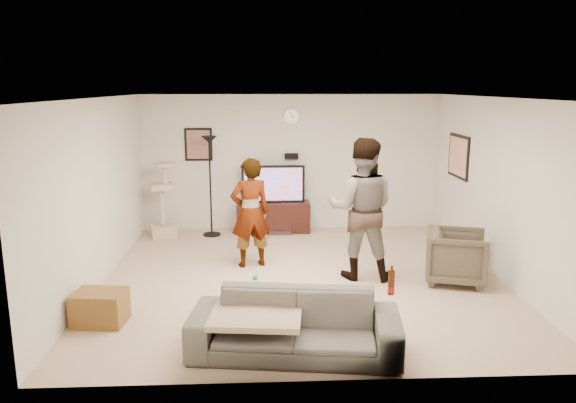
{
  "coord_description": "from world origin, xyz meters",
  "views": [
    {
      "loc": [
        -0.54,
        -7.29,
        2.67
      ],
      "look_at": [
        -0.18,
        0.2,
        1.06
      ],
      "focal_mm": 34.02,
      "sensor_mm": 36.0,
      "label": 1
    }
  ],
  "objects_px": {
    "person_left": "(250,213)",
    "sofa": "(295,325)",
    "tv_stand": "(273,217)",
    "tv": "(273,184)",
    "beer_bottle": "(391,283)",
    "side_table": "(100,308)",
    "floor_lamp": "(210,187)",
    "person_right": "(361,209)",
    "cat_tree": "(162,200)",
    "armchair": "(456,257)"
  },
  "relations": [
    {
      "from": "person_left",
      "to": "sofa",
      "type": "distance_m",
      "value": 2.86
    },
    {
      "from": "tv_stand",
      "to": "tv",
      "type": "bearing_deg",
      "value": 0.0
    },
    {
      "from": "person_left",
      "to": "beer_bottle",
      "type": "relative_size",
      "value": 6.54
    },
    {
      "from": "person_left",
      "to": "side_table",
      "type": "distance_m",
      "value": 2.65
    },
    {
      "from": "sofa",
      "to": "floor_lamp",
      "type": "bearing_deg",
      "value": 112.86
    },
    {
      "from": "person_left",
      "to": "person_right",
      "type": "relative_size",
      "value": 0.83
    },
    {
      "from": "tv",
      "to": "side_table",
      "type": "relative_size",
      "value": 2.02
    },
    {
      "from": "sofa",
      "to": "beer_bottle",
      "type": "relative_size",
      "value": 8.38
    },
    {
      "from": "tv",
      "to": "cat_tree",
      "type": "xyz_separation_m",
      "value": [
        -1.98,
        -0.24,
        -0.22
      ]
    },
    {
      "from": "cat_tree",
      "to": "armchair",
      "type": "height_order",
      "value": "cat_tree"
    },
    {
      "from": "person_right",
      "to": "tv_stand",
      "type": "bearing_deg",
      "value": -53.84
    },
    {
      "from": "tv_stand",
      "to": "beer_bottle",
      "type": "height_order",
      "value": "beer_bottle"
    },
    {
      "from": "person_left",
      "to": "beer_bottle",
      "type": "height_order",
      "value": "person_left"
    },
    {
      "from": "cat_tree",
      "to": "person_left",
      "type": "bearing_deg",
      "value": -46.62
    },
    {
      "from": "sofa",
      "to": "side_table",
      "type": "distance_m",
      "value": 2.32
    },
    {
      "from": "floor_lamp",
      "to": "armchair",
      "type": "distance_m",
      "value": 4.43
    },
    {
      "from": "beer_bottle",
      "to": "tv",
      "type": "bearing_deg",
      "value": 102.89
    },
    {
      "from": "sofa",
      "to": "person_right",
      "type": "bearing_deg",
      "value": 72.02
    },
    {
      "from": "floor_lamp",
      "to": "sofa",
      "type": "xyz_separation_m",
      "value": [
        1.24,
        -4.51,
        -0.59
      ]
    },
    {
      "from": "armchair",
      "to": "side_table",
      "type": "distance_m",
      "value": 4.65
    },
    {
      "from": "tv_stand",
      "to": "armchair",
      "type": "bearing_deg",
      "value": -48.53
    },
    {
      "from": "tv_stand",
      "to": "person_right",
      "type": "relative_size",
      "value": 0.68
    },
    {
      "from": "beer_bottle",
      "to": "side_table",
      "type": "xyz_separation_m",
      "value": [
        -3.13,
        0.81,
        -0.55
      ]
    },
    {
      "from": "tv_stand",
      "to": "cat_tree",
      "type": "height_order",
      "value": "cat_tree"
    },
    {
      "from": "floor_lamp",
      "to": "beer_bottle",
      "type": "distance_m",
      "value": 5.02
    },
    {
      "from": "tv_stand",
      "to": "side_table",
      "type": "xyz_separation_m",
      "value": [
        -2.06,
        -3.9,
        -0.09
      ]
    },
    {
      "from": "person_left",
      "to": "person_right",
      "type": "bearing_deg",
      "value": 143.39
    },
    {
      "from": "person_left",
      "to": "cat_tree",
      "type": "bearing_deg",
      "value": -63.44
    },
    {
      "from": "sofa",
      "to": "person_left",
      "type": "bearing_deg",
      "value": 107.63
    },
    {
      "from": "sofa",
      "to": "beer_bottle",
      "type": "height_order",
      "value": "beer_bottle"
    },
    {
      "from": "cat_tree",
      "to": "side_table",
      "type": "distance_m",
      "value": 3.69
    },
    {
      "from": "tv",
      "to": "person_right",
      "type": "relative_size",
      "value": 0.58
    },
    {
      "from": "tv_stand",
      "to": "person_left",
      "type": "height_order",
      "value": "person_left"
    },
    {
      "from": "side_table",
      "to": "person_left",
      "type": "bearing_deg",
      "value": 49.43
    },
    {
      "from": "person_left",
      "to": "sofa",
      "type": "height_order",
      "value": "person_left"
    },
    {
      "from": "cat_tree",
      "to": "person_right",
      "type": "bearing_deg",
      "value": -35.55
    },
    {
      "from": "floor_lamp",
      "to": "person_left",
      "type": "relative_size",
      "value": 1.09
    },
    {
      "from": "tv",
      "to": "sofa",
      "type": "height_order",
      "value": "tv"
    },
    {
      "from": "beer_bottle",
      "to": "tv_stand",
      "type": "bearing_deg",
      "value": 102.89
    },
    {
      "from": "floor_lamp",
      "to": "person_right",
      "type": "distance_m",
      "value": 3.24
    },
    {
      "from": "tv_stand",
      "to": "person_left",
      "type": "relative_size",
      "value": 0.82
    },
    {
      "from": "floor_lamp",
      "to": "side_table",
      "type": "distance_m",
      "value": 3.88
    },
    {
      "from": "person_left",
      "to": "side_table",
      "type": "height_order",
      "value": "person_left"
    },
    {
      "from": "person_left",
      "to": "tv_stand",
      "type": "bearing_deg",
      "value": -117.91
    },
    {
      "from": "sofa",
      "to": "side_table",
      "type": "xyz_separation_m",
      "value": [
        -2.17,
        0.81,
        -0.12
      ]
    },
    {
      "from": "tv_stand",
      "to": "armchair",
      "type": "distance_m",
      "value": 3.7
    },
    {
      "from": "person_right",
      "to": "armchair",
      "type": "bearing_deg",
      "value": 178.8
    },
    {
      "from": "sofa",
      "to": "armchair",
      "type": "xyz_separation_m",
      "value": [
        2.34,
        1.94,
        0.06
      ]
    },
    {
      "from": "armchair",
      "to": "cat_tree",
      "type": "bearing_deg",
      "value": 77.09
    },
    {
      "from": "tv",
      "to": "cat_tree",
      "type": "relative_size",
      "value": 0.85
    }
  ]
}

